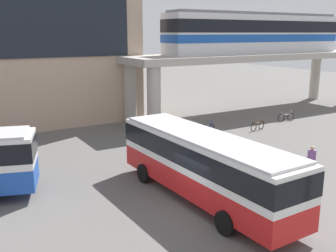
% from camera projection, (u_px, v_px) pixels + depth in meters
% --- Properties ---
extents(ground_plane, '(120.00, 120.00, 0.00)m').
position_uv_depth(ground_plane, '(113.00, 152.00, 25.99)').
color(ground_plane, '#605E5B').
extents(elevated_platform, '(26.92, 5.91, 5.84)m').
position_uv_depth(elevated_platform, '(252.00, 63.00, 38.25)').
color(elevated_platform, '#ADA89E').
rests_on(elevated_platform, ground_plane).
extents(train, '(20.04, 2.96, 3.84)m').
position_uv_depth(train, '(257.00, 33.00, 37.80)').
color(train, silver).
rests_on(train, elevated_platform).
extents(bus_main, '(2.97, 11.10, 3.22)m').
position_uv_depth(bus_main, '(203.00, 160.00, 18.15)').
color(bus_main, red).
rests_on(bus_main, ground_plane).
extents(bicycle_silver, '(1.78, 0.35, 1.04)m').
position_uv_depth(bicycle_silver, '(286.00, 117.00, 35.16)').
color(bicycle_silver, black).
rests_on(bicycle_silver, ground_plane).
extents(bicycle_blue, '(1.71, 0.64, 1.04)m').
position_uv_depth(bicycle_blue, '(208.00, 129.00, 30.83)').
color(bicycle_blue, black).
rests_on(bicycle_blue, ground_plane).
extents(bicycle_brown, '(1.77, 0.38, 1.04)m').
position_uv_depth(bicycle_brown, '(258.00, 126.00, 31.88)').
color(bicycle_brown, black).
rests_on(bicycle_brown, ground_plane).
extents(pedestrian_at_kerb, '(0.47, 0.46, 1.77)m').
position_uv_depth(pedestrian_at_kerb, '(311.00, 162.00, 21.45)').
color(pedestrian_at_kerb, '#26262D').
rests_on(pedestrian_at_kerb, ground_plane).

